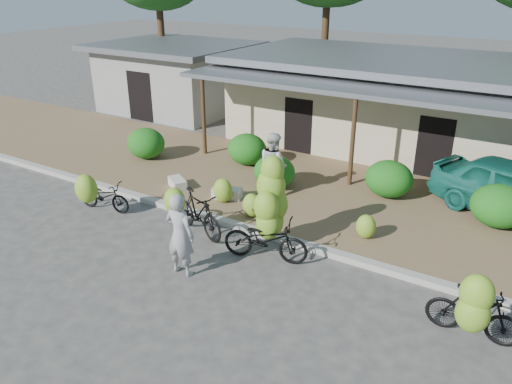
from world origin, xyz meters
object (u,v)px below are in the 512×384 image
bike_far_left (100,194)px  sack_near (227,193)px  vendor (180,235)px  bystander (273,164)px  bike_center (268,220)px  sack_far (177,183)px  bike_left (195,211)px  bike_right (474,310)px

bike_far_left → sack_near: size_ratio=2.00×
vendor → bystander: bystander is taller
bike_center → sack_far: bike_center is taller
sack_near → sack_far: size_ratio=1.13×
bike_far_left → bike_center: size_ratio=0.71×
bike_left → bike_center: bearing=-68.6°
bike_far_left → vendor: vendor is taller
sack_far → vendor: 4.71m
bike_far_left → vendor: size_ratio=0.88×
sack_far → bystander: (2.75, 1.10, 0.81)m
bike_center → bike_right: (4.67, -0.79, -0.21)m
sack_near → bystander: bearing=43.1°
sack_far → bystander: 3.07m
bike_center → sack_near: bearing=37.4°
bike_center → vendor: size_ratio=1.23×
bike_left → bystander: size_ratio=1.07×
bike_right → bike_far_left: bearing=86.7°
bike_far_left → sack_far: (0.85, 2.28, -0.29)m
sack_far → bike_left: bearing=-40.9°
bike_left → sack_far: bike_left is taller
bike_center → sack_near: bike_center is taller
bike_left → bike_right: size_ratio=1.19×
vendor → bike_center: bearing=-127.5°
sack_far → bike_far_left: bearing=-110.4°
sack_far → vendor: vendor is taller
bike_left → vendor: (0.85, -1.59, 0.32)m
bike_far_left → sack_far: size_ratio=2.27×
bike_right → sack_near: bearing=67.7°
vendor → bystander: (-0.31, 4.61, 0.10)m
vendor → sack_far: bearing=-51.0°
bike_left → vendor: bearing=-133.8°
bystander → bike_left: bearing=107.4°
bike_center → sack_far: bearing=52.2°
bike_left → sack_near: bike_left is taller
sack_near → bike_center: bearing=-37.7°
bike_right → sack_far: bearing=72.4°
sack_far → sack_near: bearing=5.2°
sack_near → bystander: 1.60m
bike_far_left → bike_right: (9.79, -0.31, 0.15)m
bike_far_left → bike_left: 3.08m
bike_left → sack_far: bearing=67.4°
bike_left → bike_center: bike_center is taller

